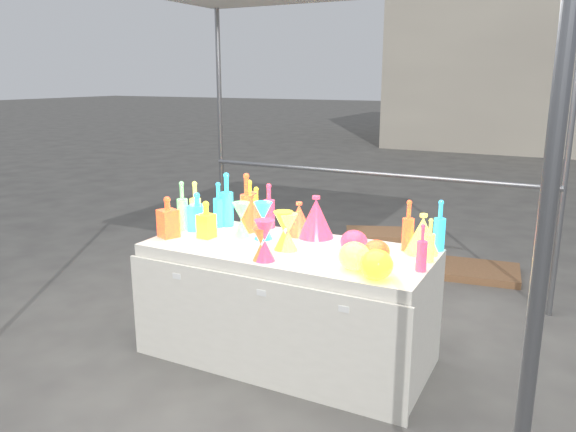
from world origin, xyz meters
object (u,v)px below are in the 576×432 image
at_px(cardboard_box_closed, 375,251).
at_px(hourglass_0, 261,244).
at_px(decanter_0, 206,219).
at_px(lampshade_0, 254,210).
at_px(bottle_0, 256,207).
at_px(globe_0, 376,266).
at_px(display_table, 287,303).

bearing_deg(cardboard_box_closed, hourglass_0, -111.57).
bearing_deg(decanter_0, lampshade_0, 69.29).
height_order(bottle_0, hourglass_0, bottle_0).
xyz_separation_m(bottle_0, hourglass_0, (0.41, -0.66, -0.05)).
bearing_deg(globe_0, display_table, 156.51).
distance_m(decanter_0, hourglass_0, 0.61).
relative_size(bottle_0, decanter_0, 1.15).
relative_size(cardboard_box_closed, bottle_0, 1.89).
xyz_separation_m(cardboard_box_closed, hourglass_0, (0.01, -2.16, 0.65)).
distance_m(hourglass_0, globe_0, 0.70).
bearing_deg(display_table, hourglass_0, -93.93).
bearing_deg(globe_0, lampshade_0, 151.81).
relative_size(display_table, decanter_0, 7.40).
height_order(decanter_0, globe_0, decanter_0).
xyz_separation_m(decanter_0, lampshade_0, (0.17, 0.34, 0.01)).
bearing_deg(display_table, bottle_0, 140.31).
bearing_deg(decanter_0, hourglass_0, -18.60).
bearing_deg(display_table, lampshade_0, 144.87).
xyz_separation_m(cardboard_box_closed, lampshade_0, (-0.38, -1.57, 0.69)).
bearing_deg(bottle_0, decanter_0, -109.39).
xyz_separation_m(bottle_0, globe_0, (1.11, -0.66, -0.07)).
relative_size(hourglass_0, globe_0, 1.10).
distance_m(cardboard_box_closed, decanter_0, 2.10).
distance_m(bottle_0, decanter_0, 0.44).
distance_m(display_table, lampshade_0, 0.72).
height_order(hourglass_0, lampshade_0, lampshade_0).
distance_m(display_table, globe_0, 0.87).
distance_m(display_table, cardboard_box_closed, 1.87).
relative_size(bottle_0, hourglass_0, 1.47).
relative_size(display_table, globe_0, 10.36).
relative_size(decanter_0, globe_0, 1.40).
bearing_deg(lampshade_0, hourglass_0, -77.28).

